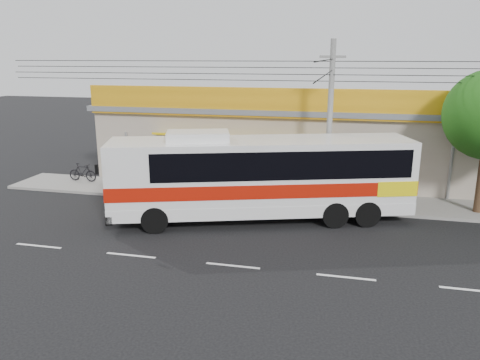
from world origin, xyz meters
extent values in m
plane|color=black|center=(0.00, 0.00, 0.00)|extent=(120.00, 120.00, 0.00)
cube|color=slate|center=(0.00, 6.00, 0.07)|extent=(30.00, 3.20, 0.15)
cube|color=gray|center=(0.00, 11.60, 2.10)|extent=(22.00, 8.00, 4.20)
cube|color=#575A5F|center=(0.00, 11.60, 4.35)|extent=(22.60, 8.60, 0.30)
cube|color=orange|center=(0.00, 7.48, 4.90)|extent=(22.00, 0.24, 1.60)
cube|color=#A7091C|center=(-2.00, 7.45, 4.90)|extent=(9.00, 0.10, 1.20)
cube|color=#126A18|center=(6.50, 7.45, 4.90)|extent=(2.40, 0.10, 1.10)
cube|color=navy|center=(9.20, 7.45, 4.90)|extent=(2.20, 0.10, 1.10)
cube|color=#A7091C|center=(-9.00, 7.45, 4.90)|extent=(3.00, 0.10, 1.10)
cube|color=gold|center=(-2.00, 7.30, 3.00)|extent=(10.00, 1.20, 0.37)
cube|color=silver|center=(0.05, 2.58, 2.13)|extent=(13.66, 6.82, 3.25)
cube|color=#A71407|center=(0.05, 2.58, 1.74)|extent=(13.71, 6.87, 0.62)
cube|color=#DAC80B|center=(5.59, 4.38, 1.74)|extent=(2.59, 3.28, 0.67)
cube|color=black|center=(0.79, 2.82, 2.86)|extent=(11.54, 6.17, 1.23)
cube|color=black|center=(-6.26, 0.53, 2.63)|extent=(0.93, 2.40, 1.68)
cube|color=silver|center=(-2.62, 1.71, 3.96)|extent=(3.04, 2.32, 0.40)
cylinder|color=black|center=(-4.04, -0.08, 0.58)|extent=(1.22, 0.70, 1.17)
cylinder|color=black|center=(-4.82, 2.33, 0.58)|extent=(1.22, 0.70, 1.17)
cylinder|color=black|center=(4.81, 2.80, 0.58)|extent=(1.22, 0.70, 1.17)
cylinder|color=black|center=(4.03, 5.20, 0.58)|extent=(1.22, 0.70, 1.17)
imported|color=#9B270B|center=(-6.16, 5.00, 0.65)|extent=(1.92, 0.72, 1.00)
imported|color=black|center=(-11.38, 6.39, 0.69)|extent=(1.82, 0.60, 1.08)
cylinder|color=slate|center=(2.88, 5.23, 4.06)|extent=(0.26, 0.26, 8.12)
cube|color=slate|center=(2.88, 5.23, 7.31)|extent=(1.22, 0.12, 0.12)
camera|label=1|loc=(3.79, -17.57, 7.36)|focal=35.00mm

